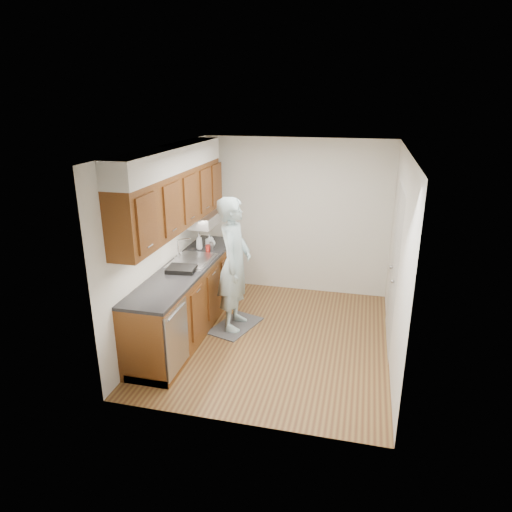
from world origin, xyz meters
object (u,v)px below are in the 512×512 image
at_px(soap_bottle_b, 209,241).
at_px(steel_can, 211,246).
at_px(person, 234,256).
at_px(dish_rack, 181,269).
at_px(soap_bottle_a, 199,241).
at_px(soda_can, 208,249).
at_px(soap_bottle_c, 211,242).

height_order(soap_bottle_b, steel_can, soap_bottle_b).
distance_m(person, dish_rack, 0.73).
height_order(soap_bottle_a, steel_can, soap_bottle_a).
bearing_deg(soda_can, soap_bottle_b, 103.96).
bearing_deg(soda_can, steel_can, 87.41).
bearing_deg(soap_bottle_c, soap_bottle_b, -130.40).
bearing_deg(steel_can, soda_can, -92.59).
relative_size(soap_bottle_b, dish_rack, 0.56).
height_order(soap_bottle_c, soda_can, soap_bottle_c).
relative_size(person, soap_bottle_c, 13.13).
height_order(person, soda_can, person).
xyz_separation_m(soap_bottle_a, soap_bottle_b, (0.12, 0.12, -0.02)).
bearing_deg(dish_rack, soap_bottle_b, 82.52).
distance_m(soap_bottle_b, steel_can, 0.15).
height_order(steel_can, dish_rack, steel_can).
bearing_deg(soap_bottle_c, dish_rack, -92.69).
xyz_separation_m(soap_bottle_a, soap_bottle_c, (0.14, 0.15, -0.04)).
xyz_separation_m(soda_can, steel_can, (0.01, 0.13, 0.00)).
relative_size(soap_bottle_b, steel_can, 1.64).
relative_size(person, steel_can, 17.30).
bearing_deg(soap_bottle_c, person, -49.90).
xyz_separation_m(soap_bottle_b, dish_rack, (-0.03, -1.03, -0.07)).
relative_size(person, dish_rack, 5.88).
distance_m(steel_can, dish_rack, 0.92).
bearing_deg(person, soap_bottle_a, 52.30).
xyz_separation_m(soap_bottle_b, soap_bottle_c, (0.02, 0.02, -0.02)).
bearing_deg(soap_bottle_b, soda_can, -76.04).
bearing_deg(soap_bottle_b, steel_can, -61.20).
xyz_separation_m(soap_bottle_b, soda_can, (0.06, -0.25, -0.04)).
xyz_separation_m(soap_bottle_c, dish_rack, (-0.05, -1.06, -0.05)).
bearing_deg(soda_can, dish_rack, -96.62).
height_order(person, soap_bottle_c, person).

